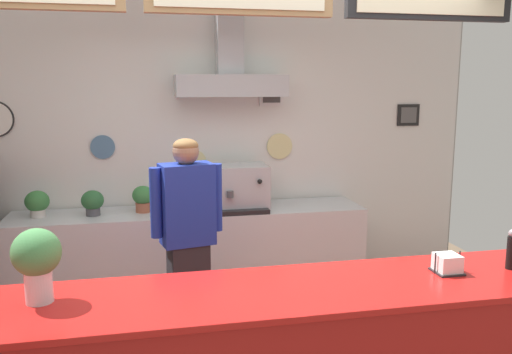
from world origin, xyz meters
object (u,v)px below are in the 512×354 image
(potted_thyme, at_px, (37,203))
(basil_vase, at_px, (37,260))
(potted_basil, at_px, (143,198))
(pepper_grinder, at_px, (512,249))
(potted_oregano, at_px, (93,202))
(potted_rosemary, at_px, (204,195))
(shop_worker, at_px, (188,244))
(napkin_holder, at_px, (447,264))
(espresso_machine, at_px, (238,187))

(potted_thyme, distance_m, basil_vase, 2.39)
(potted_basil, bearing_deg, pepper_grinder, -50.55)
(pepper_grinder, bearing_deg, potted_thyme, 140.21)
(potted_oregano, xyz_separation_m, potted_rosemary, (0.99, 0.03, 0.01))
(potted_oregano, relative_size, pepper_grinder, 1.01)
(shop_worker, height_order, napkin_holder, shop_worker)
(potted_basil, distance_m, potted_oregano, 0.44)
(espresso_machine, bearing_deg, basil_vase, -120.15)
(potted_rosemary, relative_size, potted_thyme, 1.06)
(potted_basil, distance_m, napkin_holder, 2.86)
(potted_basil, relative_size, potted_rosemary, 0.97)
(basil_vase, xyz_separation_m, pepper_grinder, (2.43, -0.05, -0.09))
(potted_rosemary, height_order, pepper_grinder, pepper_grinder)
(potted_oregano, distance_m, potted_thyme, 0.47)
(potted_rosemary, relative_size, pepper_grinder, 1.11)
(napkin_holder, xyz_separation_m, pepper_grinder, (0.37, -0.02, 0.06))
(shop_worker, xyz_separation_m, potted_rosemary, (0.24, 1.13, 0.12))
(shop_worker, bearing_deg, espresso_machine, -129.18)
(espresso_machine, height_order, basil_vase, basil_vase)
(espresso_machine, bearing_deg, potted_rosemary, 171.72)
(shop_worker, distance_m, pepper_grinder, 2.09)
(pepper_grinder, bearing_deg, basil_vase, 178.80)
(shop_worker, bearing_deg, napkin_holder, 123.91)
(potted_basil, distance_m, potted_rosemary, 0.56)
(potted_rosemary, distance_m, basil_vase, 2.55)
(potted_thyme, bearing_deg, espresso_machine, -1.66)
(napkin_holder, bearing_deg, shop_worker, 136.01)
(potted_thyme, bearing_deg, napkin_holder, -43.53)
(napkin_holder, bearing_deg, potted_oregano, 131.02)
(shop_worker, bearing_deg, pepper_grinder, 130.72)
(potted_rosemary, xyz_separation_m, napkin_holder, (1.04, -2.37, 0.07))
(shop_worker, xyz_separation_m, pepper_grinder, (1.65, -1.25, 0.25))
(shop_worker, height_order, potted_thyme, shop_worker)
(potted_basil, xyz_separation_m, basil_vase, (-0.46, -2.34, 0.22))
(potted_rosemary, height_order, napkin_holder, napkin_holder)
(espresso_machine, distance_m, basil_vase, 2.65)
(pepper_grinder, bearing_deg, potted_oregano, 135.62)
(espresso_machine, xyz_separation_m, potted_oregano, (-1.30, 0.01, -0.08))
(napkin_holder, bearing_deg, espresso_machine, 107.39)
(shop_worker, height_order, potted_rosemary, shop_worker)
(espresso_machine, bearing_deg, napkin_holder, -72.61)
(espresso_machine, distance_m, napkin_holder, 2.43)
(potted_oregano, height_order, pepper_grinder, pepper_grinder)
(shop_worker, relative_size, pepper_grinder, 7.44)
(potted_rosemary, xyz_separation_m, pepper_grinder, (1.41, -2.38, 0.13))
(potted_basil, bearing_deg, shop_worker, -74.59)
(potted_rosemary, xyz_separation_m, basil_vase, (-1.02, -2.33, 0.22))
(potted_oregano, xyz_separation_m, potted_thyme, (-0.47, 0.04, 0.00))
(shop_worker, bearing_deg, basil_vase, 45.13)
(espresso_machine, distance_m, potted_rosemary, 0.32)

